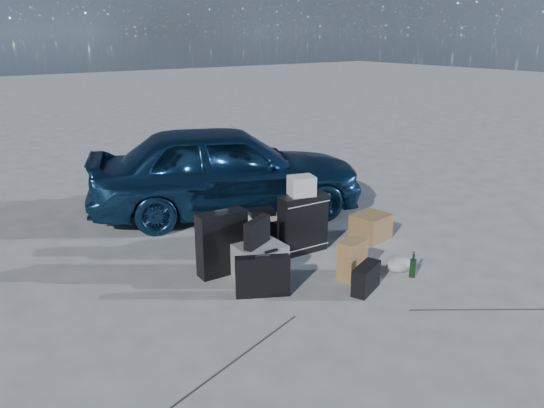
# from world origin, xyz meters

# --- Properties ---
(ground) EXTENTS (60.00, 60.00, 0.00)m
(ground) POSITION_xyz_m (0.00, 0.00, 0.00)
(ground) COLOR #BBBBB6
(ground) RESTS_ON ground
(car) EXTENTS (3.90, 2.72, 1.23)m
(car) POSITION_xyz_m (0.32, 2.54, 0.62)
(car) COLOR navy
(car) RESTS_ON ground
(pelican_case) EXTENTS (0.48, 0.40, 0.34)m
(pelican_case) POSITION_xyz_m (-0.45, 0.62, 0.17)
(pelican_case) COLOR gray
(pelican_case) RESTS_ON ground
(laptop_bag) EXTENTS (0.37, 0.24, 0.28)m
(laptop_bag) POSITION_xyz_m (-0.47, 0.64, 0.48)
(laptop_bag) COLOR black
(laptop_bag) RESTS_ON pelican_case
(briefcase) EXTENTS (0.50, 0.34, 0.40)m
(briefcase) POSITION_xyz_m (-0.67, 0.26, 0.20)
(briefcase) COLOR black
(briefcase) RESTS_ON ground
(suitcase_left) EXTENTS (0.52, 0.21, 0.67)m
(suitcase_left) POSITION_xyz_m (-0.72, 0.91, 0.33)
(suitcase_left) COLOR black
(suitcase_left) RESTS_ON ground
(suitcase_right) EXTENTS (0.57, 0.24, 0.67)m
(suitcase_right) POSITION_xyz_m (0.31, 0.87, 0.34)
(suitcase_right) COLOR black
(suitcase_right) RESTS_ON ground
(white_carton) EXTENTS (0.32, 0.29, 0.22)m
(white_carton) POSITION_xyz_m (0.29, 0.88, 0.78)
(white_carton) COLOR silver
(white_carton) RESTS_ON suitcase_right
(duffel_bag) EXTENTS (0.63, 0.30, 0.31)m
(duffel_bag) POSITION_xyz_m (0.08, 1.35, 0.15)
(duffel_bag) COLOR black
(duffel_bag) RESTS_ON ground
(flat_box_white) EXTENTS (0.40, 0.33, 0.06)m
(flat_box_white) POSITION_xyz_m (0.06, 1.34, 0.34)
(flat_box_white) COLOR silver
(flat_box_white) RESTS_ON duffel_bag
(flat_box_black) EXTENTS (0.34, 0.28, 0.06)m
(flat_box_black) POSITION_xyz_m (0.05, 1.33, 0.40)
(flat_box_black) COLOR black
(flat_box_black) RESTS_ON flat_box_white
(kraft_bag) EXTENTS (0.33, 0.24, 0.40)m
(kraft_bag) POSITION_xyz_m (0.30, 0.06, 0.20)
(kraft_bag) COLOR #AC894B
(kraft_bag) RESTS_ON ground
(cardboard_box) EXTENTS (0.46, 0.42, 0.31)m
(cardboard_box) POSITION_xyz_m (1.22, 0.70, 0.15)
(cardboard_box) COLOR #9C7744
(cardboard_box) RESTS_ON ground
(plastic_bag) EXTENTS (0.32, 0.28, 0.16)m
(plastic_bag) POSITION_xyz_m (0.79, -0.12, 0.08)
(plastic_bag) COLOR #BBBCC1
(plastic_bag) RESTS_ON ground
(messenger_bag) EXTENTS (0.41, 0.28, 0.27)m
(messenger_bag) POSITION_xyz_m (0.19, -0.24, 0.13)
(messenger_bag) COLOR black
(messenger_bag) RESTS_ON ground
(green_bottle) EXTENTS (0.09, 0.09, 0.26)m
(green_bottle) POSITION_xyz_m (0.81, -0.30, 0.13)
(green_bottle) COLOR black
(green_bottle) RESTS_ON ground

